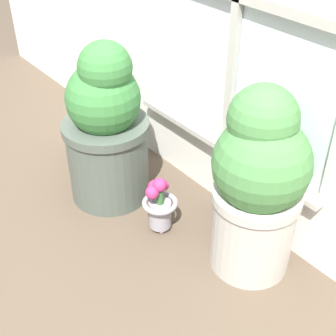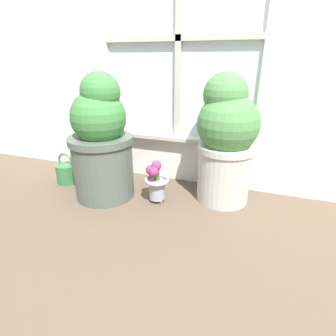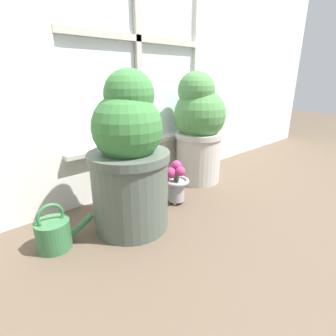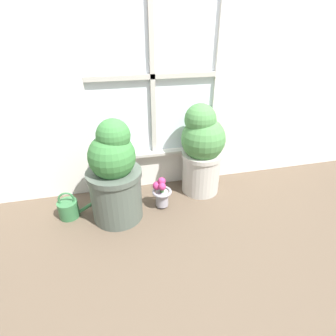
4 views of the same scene
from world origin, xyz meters
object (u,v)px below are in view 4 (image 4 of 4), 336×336
object	(u,v)px
flower_vase	(161,193)
watering_can	(69,208)
potted_plant_right	(202,149)
potted_plant_left	(114,175)

from	to	relation	value
flower_vase	watering_can	size ratio (longest dim) A/B	1.01
potted_plant_right	potted_plant_left	bearing A→B (deg)	-164.68
flower_vase	potted_plant_right	bearing A→B (deg)	23.87
potted_plant_right	watering_can	size ratio (longest dim) A/B	2.88
potted_plant_right	watering_can	world-z (taller)	potted_plant_right
potted_plant_right	watering_can	distance (m)	1.09
flower_vase	potted_plant_left	bearing A→B (deg)	-175.00
potted_plant_right	watering_can	xyz separation A→B (m)	(-1.04, -0.12, -0.31)
potted_plant_left	flower_vase	size ratio (longest dim) A/B	2.84
potted_plant_left	watering_can	bearing A→B (deg)	167.97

